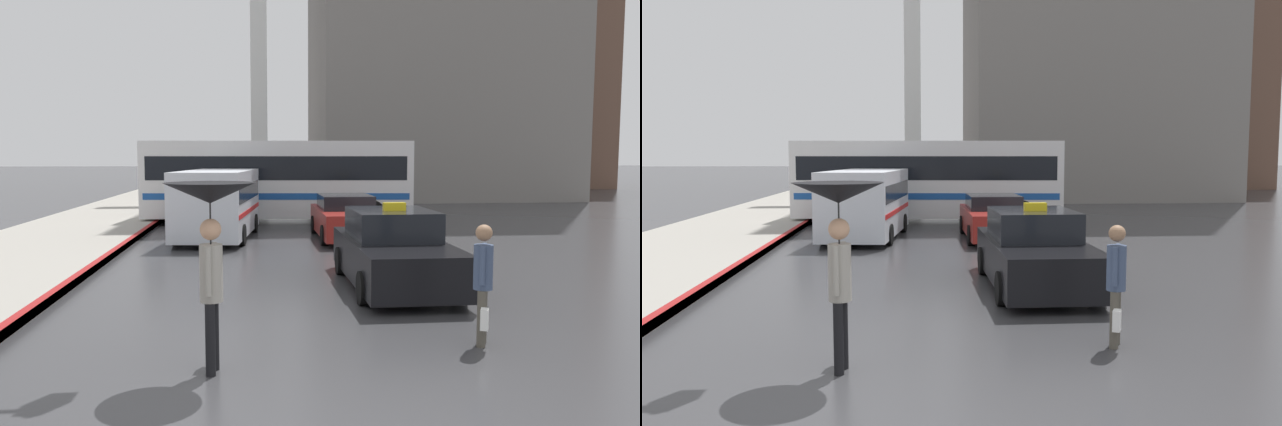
{
  "view_description": "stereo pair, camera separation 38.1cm",
  "coord_description": "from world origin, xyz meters",
  "views": [
    {
      "loc": [
        -0.83,
        -5.54,
        2.61
      ],
      "look_at": [
        0.58,
        7.46,
        1.4
      ],
      "focal_mm": 35.0,
      "sensor_mm": 36.0,
      "label": 1
    },
    {
      "loc": [
        -0.45,
        -5.57,
        2.61
      ],
      "look_at": [
        0.58,
        7.46,
        1.4
      ],
      "focal_mm": 35.0,
      "sensor_mm": 36.0,
      "label": 2
    }
  ],
  "objects": [
    {
      "name": "traffic_light",
      "position": [
        -3.53,
        3.19,
        4.05
      ],
      "size": [
        3.36,
        0.38,
        5.86
      ],
      "color": "black",
      "rests_on": "ground_plane"
    },
    {
      "name": "city_bus",
      "position": [
        0.17,
        18.66,
        1.75
      ],
      "size": [
        10.34,
        3.48,
        3.15
      ],
      "rotation": [
        0.0,
        0.0,
        -1.67
      ],
      "color": "silver",
      "rests_on": "ground_plane"
    },
    {
      "name": "monument_cross",
      "position": [
        -0.41,
        29.71,
        10.53
      ],
      "size": [
        8.17,
        0.9,
        18.57
      ],
      "color": "white",
      "rests_on": "ground_plane"
    },
    {
      "name": "pedestrian_with_umbrella",
      "position": [
        -1.33,
        1.86,
        1.88
      ],
      "size": [
        1.09,
        1.09,
        2.29
      ],
      "rotation": [
        0.0,
        0.0,
        1.43
      ],
      "color": "black",
      "rests_on": "ground_plane"
    },
    {
      "name": "pedestrian_man",
      "position": [
        2.3,
        2.57,
        0.94
      ],
      "size": [
        0.35,
        0.55,
        1.67
      ],
      "rotation": [
        0.0,
        0.0,
        -2.01
      ],
      "color": "#4C473D",
      "rests_on": "ground_plane"
    },
    {
      "name": "taxi",
      "position": [
        1.95,
        6.51,
        0.7
      ],
      "size": [
        1.91,
        4.63,
        1.68
      ],
      "rotation": [
        0.0,
        0.0,
        3.14
      ],
      "color": "black",
      "rests_on": "ground_plane"
    },
    {
      "name": "building_tower_far",
      "position": [
        20.99,
        46.6,
        14.91
      ],
      "size": [
        12.64,
        13.38,
        29.83
      ],
      "color": "brown",
      "rests_on": "ground_plane"
    },
    {
      "name": "sedan_red",
      "position": [
        2.09,
        13.74,
        0.65
      ],
      "size": [
        1.91,
        4.62,
        1.37
      ],
      "rotation": [
        0.0,
        0.0,
        3.14
      ],
      "color": "maroon",
      "rests_on": "ground_plane"
    },
    {
      "name": "ambulance_van",
      "position": [
        -1.91,
        14.18,
        1.19
      ],
      "size": [
        2.59,
        5.43,
        2.14
      ],
      "rotation": [
        0.0,
        0.0,
        3.03
      ],
      "color": "silver",
      "rests_on": "ground_plane"
    }
  ]
}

